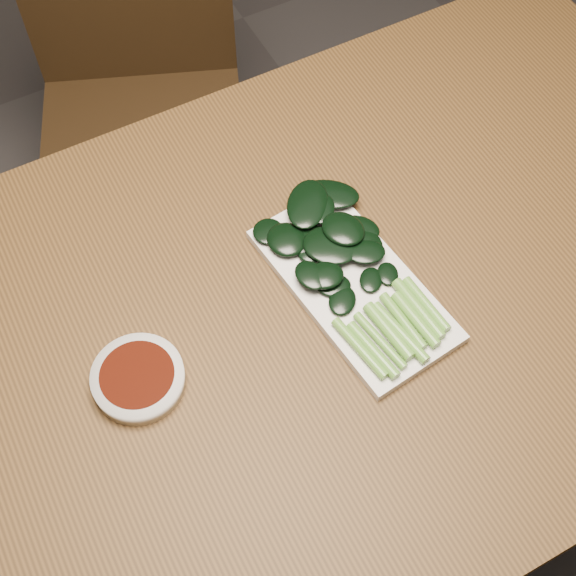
% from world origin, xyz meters
% --- Properties ---
extents(ground, '(6.00, 6.00, 0.00)m').
position_xyz_m(ground, '(0.00, 0.00, 0.00)').
color(ground, '#322F2F').
rests_on(ground, ground).
extents(table, '(1.40, 0.80, 0.75)m').
position_xyz_m(table, '(0.00, 0.00, 0.68)').
color(table, '#493015').
rests_on(table, ground).
extents(chair_far, '(0.52, 0.52, 0.89)m').
position_xyz_m(chair_far, '(0.04, 0.70, 0.49)').
color(chair_far, black).
rests_on(chair_far, ground).
extents(sauce_bowl, '(0.11, 0.11, 0.03)m').
position_xyz_m(sauce_bowl, '(-0.20, 0.00, 0.76)').
color(sauce_bowl, silver).
rests_on(sauce_bowl, table).
extents(serving_plate, '(0.18, 0.31, 0.01)m').
position_xyz_m(serving_plate, '(0.10, -0.00, 0.76)').
color(serving_plate, silver).
rests_on(serving_plate, table).
extents(gai_lan, '(0.18, 0.32, 0.03)m').
position_xyz_m(gai_lan, '(0.10, 0.03, 0.78)').
color(gai_lan, '#5D9533').
rests_on(gai_lan, serving_plate).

